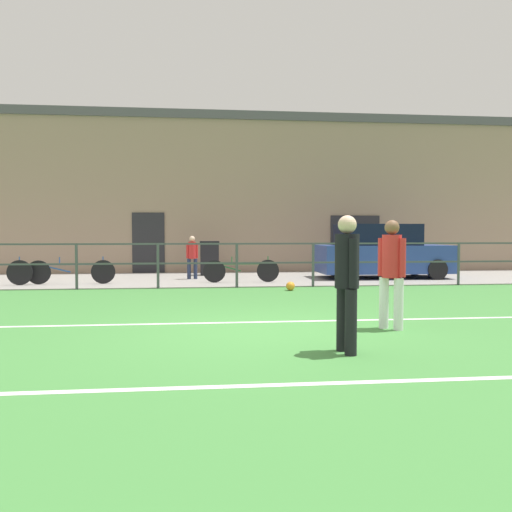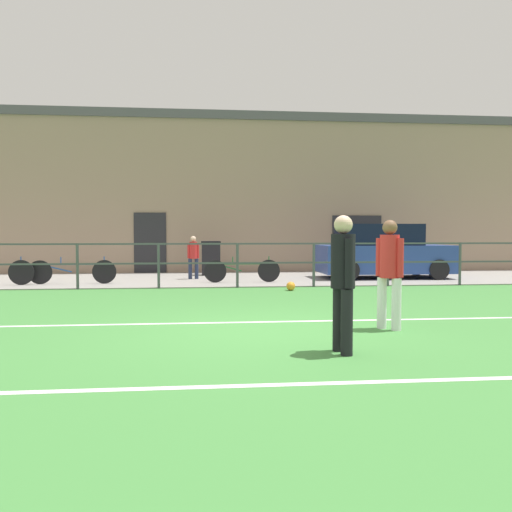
{
  "view_description": "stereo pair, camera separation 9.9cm",
  "coord_description": "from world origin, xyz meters",
  "px_view_note": "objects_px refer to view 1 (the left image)",
  "views": [
    {
      "loc": [
        -1.0,
        -7.48,
        1.42
      ],
      "look_at": [
        0.31,
        4.28,
        0.89
      ],
      "focal_mm": 36.96,
      "sensor_mm": 36.0,
      "label": 1
    },
    {
      "loc": [
        -0.9,
        -7.49,
        1.42
      ],
      "look_at": [
        0.31,
        4.28,
        0.89
      ],
      "focal_mm": 36.96,
      "sensor_mm": 36.0,
      "label": 2
    }
  ],
  "objects_px": {
    "parked_car_red": "(381,252)",
    "bicycle_parked_0": "(241,271)",
    "player_goalkeeper": "(347,275)",
    "soccer_ball_match": "(290,286)",
    "trash_bin_0": "(210,258)",
    "bicycle_parked_1": "(71,272)",
    "player_striker": "(392,267)",
    "spectator_child": "(192,255)"
  },
  "relations": [
    {
      "from": "player_goalkeeper",
      "to": "parked_car_red",
      "type": "xyz_separation_m",
      "value": [
        3.89,
        9.69,
        -0.12
      ]
    },
    {
      "from": "player_striker",
      "to": "soccer_ball_match",
      "type": "bearing_deg",
      "value": -34.38
    },
    {
      "from": "soccer_ball_match",
      "to": "spectator_child",
      "type": "distance_m",
      "value": 4.09
    },
    {
      "from": "player_striker",
      "to": "player_goalkeeper",
      "type": "bearing_deg",
      "value": 102.08
    },
    {
      "from": "player_goalkeeper",
      "to": "parked_car_red",
      "type": "distance_m",
      "value": 10.45
    },
    {
      "from": "soccer_ball_match",
      "to": "parked_car_red",
      "type": "relative_size",
      "value": 0.05
    },
    {
      "from": "player_goalkeeper",
      "to": "bicycle_parked_1",
      "type": "xyz_separation_m",
      "value": [
        -5.16,
        8.69,
        -0.56
      ]
    },
    {
      "from": "parked_car_red",
      "to": "bicycle_parked_1",
      "type": "xyz_separation_m",
      "value": [
        -9.05,
        -1.01,
        -0.44
      ]
    },
    {
      "from": "soccer_ball_match",
      "to": "player_striker",
      "type": "bearing_deg",
      "value": -83.76
    },
    {
      "from": "player_striker",
      "to": "spectator_child",
      "type": "distance_m",
      "value": 8.96
    },
    {
      "from": "soccer_ball_match",
      "to": "spectator_child",
      "type": "bearing_deg",
      "value": 126.73
    },
    {
      "from": "player_goalkeeper",
      "to": "soccer_ball_match",
      "type": "relative_size",
      "value": 7.47
    },
    {
      "from": "player_goalkeeper",
      "to": "trash_bin_0",
      "type": "relative_size",
      "value": 1.46
    },
    {
      "from": "player_goalkeeper",
      "to": "player_striker",
      "type": "height_order",
      "value": "player_goalkeeper"
    },
    {
      "from": "soccer_ball_match",
      "to": "parked_car_red",
      "type": "distance_m",
      "value": 4.61
    },
    {
      "from": "player_goalkeeper",
      "to": "soccer_ball_match",
      "type": "bearing_deg",
      "value": 167.34
    },
    {
      "from": "player_goalkeeper",
      "to": "spectator_child",
      "type": "height_order",
      "value": "player_goalkeeper"
    },
    {
      "from": "bicycle_parked_0",
      "to": "player_goalkeeper",
      "type": "bearing_deg",
      "value": -86.52
    },
    {
      "from": "parked_car_red",
      "to": "trash_bin_0",
      "type": "bearing_deg",
      "value": 162.94
    },
    {
      "from": "parked_car_red",
      "to": "player_striker",
      "type": "bearing_deg",
      "value": -108.78
    },
    {
      "from": "player_goalkeeper",
      "to": "trash_bin_0",
      "type": "bearing_deg",
      "value": 178.57
    },
    {
      "from": "spectator_child",
      "to": "trash_bin_0",
      "type": "bearing_deg",
      "value": -117.22
    },
    {
      "from": "player_striker",
      "to": "parked_car_red",
      "type": "xyz_separation_m",
      "value": [
        2.81,
        8.27,
        -0.11
      ]
    },
    {
      "from": "player_striker",
      "to": "parked_car_red",
      "type": "distance_m",
      "value": 8.74
    },
    {
      "from": "bicycle_parked_0",
      "to": "bicycle_parked_1",
      "type": "distance_m",
      "value": 4.63
    },
    {
      "from": "spectator_child",
      "to": "bicycle_parked_1",
      "type": "distance_m",
      "value": 3.49
    },
    {
      "from": "bicycle_parked_1",
      "to": "trash_bin_0",
      "type": "height_order",
      "value": "trash_bin_0"
    },
    {
      "from": "bicycle_parked_1",
      "to": "bicycle_parked_0",
      "type": "bearing_deg",
      "value": -0.0
    },
    {
      "from": "parked_car_red",
      "to": "player_goalkeeper",
      "type": "bearing_deg",
      "value": -111.9
    },
    {
      "from": "trash_bin_0",
      "to": "player_goalkeeper",
      "type": "bearing_deg",
      "value": -83.18
    },
    {
      "from": "bicycle_parked_1",
      "to": "spectator_child",
      "type": "bearing_deg",
      "value": 20.01
    },
    {
      "from": "bicycle_parked_1",
      "to": "trash_bin_0",
      "type": "distance_m",
      "value": 4.62
    },
    {
      "from": "soccer_ball_match",
      "to": "spectator_child",
      "type": "xyz_separation_m",
      "value": [
        -2.41,
        3.24,
        0.64
      ]
    },
    {
      "from": "player_goalkeeper",
      "to": "parked_car_red",
      "type": "relative_size",
      "value": 0.41
    },
    {
      "from": "soccer_ball_match",
      "to": "bicycle_parked_0",
      "type": "distance_m",
      "value": 2.31
    },
    {
      "from": "player_goalkeeper",
      "to": "spectator_child",
      "type": "relative_size",
      "value": 1.26
    },
    {
      "from": "player_striker",
      "to": "bicycle_parked_0",
      "type": "height_order",
      "value": "player_striker"
    },
    {
      "from": "spectator_child",
      "to": "bicycle_parked_0",
      "type": "distance_m",
      "value": 1.86
    },
    {
      "from": "bicycle_parked_0",
      "to": "bicycle_parked_1",
      "type": "bearing_deg",
      "value": 180.0
    },
    {
      "from": "spectator_child",
      "to": "bicycle_parked_1",
      "type": "bearing_deg",
      "value": 13.86
    },
    {
      "from": "parked_car_red",
      "to": "bicycle_parked_0",
      "type": "xyz_separation_m",
      "value": [
        -4.42,
        -1.01,
        -0.45
      ]
    },
    {
      "from": "player_striker",
      "to": "bicycle_parked_1",
      "type": "height_order",
      "value": "player_striker"
    }
  ]
}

